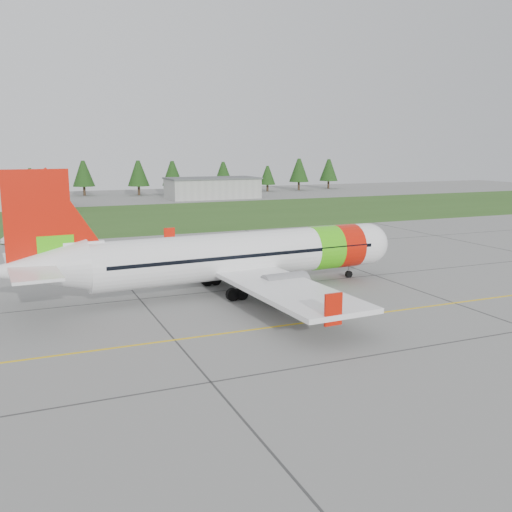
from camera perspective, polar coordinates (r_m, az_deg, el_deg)
name	(u,v)px	position (r m, az deg, el deg)	size (l,w,h in m)	color
ground	(421,347)	(40.61, 16.22, -8.77)	(320.00, 320.00, 0.00)	gray
aircraft	(234,256)	(53.22, -2.17, -0.01)	(38.55, 35.53, 11.67)	white
service_van	(10,229)	(88.24, -23.41, 2.47)	(1.37, 1.30, 3.94)	silver
grass_strip	(151,217)	(114.89, -10.46, 3.90)	(320.00, 50.00, 0.03)	#30561E
taxi_guideline	(357,316)	(46.73, 10.02, -5.91)	(120.00, 0.25, 0.02)	gold
hangar_east	(212,189)	(155.93, -4.39, 6.74)	(24.00, 12.00, 5.20)	#A8A8A3
treeline	(107,178)	(169.44, -14.72, 7.55)	(160.00, 8.00, 10.00)	#1C3F14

